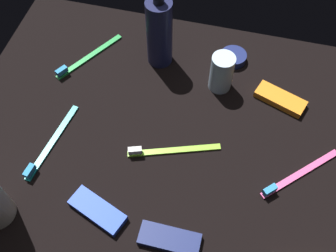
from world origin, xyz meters
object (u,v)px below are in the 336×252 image
Objects in this scene: snack_bar_blue at (98,210)px; cream_tin_left at (233,57)px; deodorant_stick at (222,73)px; snack_bar_navy at (170,239)px; toothbrush_green at (86,58)px; toothbrush_pink at (296,175)px; lotion_bottle at (159,32)px; toothbrush_teal at (49,145)px; snack_bar_orange at (280,99)px; toothbrush_lime at (168,150)px.

snack_bar_blue is 44.57cm from cream_tin_left.
deodorant_stick reaches higher than snack_bar_navy.
toothbrush_green is 1.16× the size of toothbrush_pink.
lotion_bottle reaches higher than toothbrush_green.
toothbrush_teal is at bearing 44.55° from cream_tin_left.
deodorant_stick is at bearing -142.32° from toothbrush_teal.
lotion_bottle reaches higher than snack_bar_orange.
cream_tin_left is (11.26, -8.96, 0.17)cm from snack_bar_orange.
snack_bar_blue is (9.18, 14.76, 0.14)cm from toothbrush_lime.
lotion_bottle is 24.87cm from toothbrush_lime.
toothbrush_lime is at bearing -75.62° from snack_bar_navy.
toothbrush_teal is 1.31× the size of toothbrush_pink.
toothbrush_teal reaches higher than snack_bar_navy.
snack_bar_orange is at bearing -75.04° from toothbrush_pink.
toothbrush_lime is 27.50cm from cream_tin_left.
cream_tin_left is at bearing -166.23° from toothbrush_green.
snack_bar_blue is (33.39, 15.23, 0.14)cm from toothbrush_pink.
cream_tin_left reaches higher than snack_bar_navy.
toothbrush_lime is 17.19cm from snack_bar_navy.
lotion_bottle is 2.15× the size of deodorant_stick.
toothbrush_pink is (-46.86, -4.96, 0.00)cm from toothbrush_teal.
cream_tin_left is (-8.49, -26.16, 0.31)cm from toothbrush_lime.
toothbrush_green is at bearing 13.77° from cream_tin_left.
snack_bar_blue is (28.92, 31.96, 0.00)cm from snack_bar_orange.
snack_bar_navy is 43.01cm from cream_tin_left.
toothbrush_teal is 43.70cm from cream_tin_left.
snack_bar_blue is at bearing 58.13° from toothbrush_lime.
toothbrush_green is (16.13, 4.16, -7.65)cm from lotion_bottle.
toothbrush_pink is (-47.81, 17.83, 0.00)cm from toothbrush_green.
toothbrush_lime is at bearing 69.61° from deodorant_stick.
snack_bar_blue is at bearing 24.51° from toothbrush_pink.
toothbrush_teal is (-0.94, 22.79, 0.00)cm from toothbrush_green.
toothbrush_pink is (-17.44, 17.77, -3.76)cm from deodorant_stick.
snack_bar_orange is 1.81× the size of cream_tin_left.
toothbrush_pink is at bearing -139.41° from snack_bar_navy.
toothbrush_teal is 1.03× the size of toothbrush_lime.
toothbrush_green is at bearing -20.46° from toothbrush_pink.
snack_bar_navy is at bearing 155.72° from toothbrush_teal.
toothbrush_pink is 0.79× the size of toothbrush_lime.
toothbrush_teal reaches higher than cream_tin_left.
snack_bar_orange is (-43.34, 1.10, 0.14)cm from toothbrush_green.
toothbrush_green is at bearing 18.72° from snack_bar_orange.
toothbrush_green is 1.54× the size of snack_bar_navy.
lotion_bottle is at bearing -73.32° from snack_bar_navy.
lotion_bottle reaches higher than deodorant_stick.
lotion_bottle is 15.36cm from deodorant_stick.
toothbrush_pink is at bearing -134.86° from snack_bar_blue.
deodorant_stick is 36.83cm from snack_bar_blue.
toothbrush_green and toothbrush_lime have the same top height.
cream_tin_left reaches higher than snack_bar_blue.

